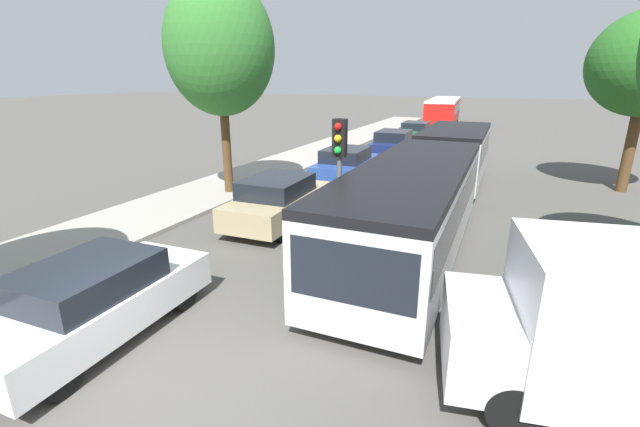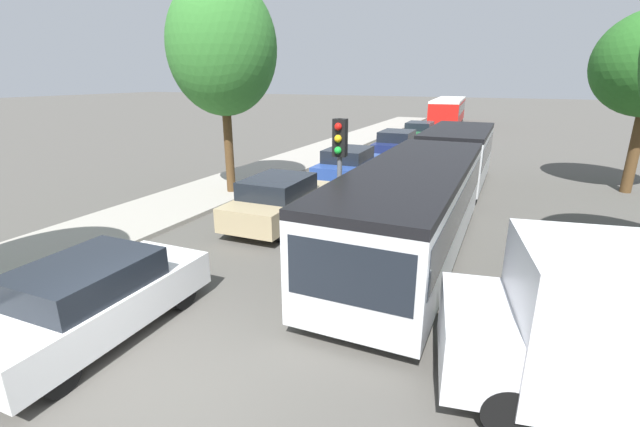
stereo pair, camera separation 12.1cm
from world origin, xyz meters
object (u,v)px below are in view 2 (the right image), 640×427
object	(u,v)px
queued_car_blue	(348,165)
queued_car_navy	(397,144)
queued_car_tan	(279,200)
city_bus_rear	(448,110)
tree_left_mid	(223,52)
traffic_light	(340,157)
queued_car_white	(93,298)
queued_car_green	(419,133)
articulated_bus	(436,177)

from	to	relation	value
queued_car_blue	queued_car_navy	bearing A→B (deg)	-4.71
queued_car_tan	city_bus_rear	bearing A→B (deg)	-1.97
queued_car_tan	tree_left_mid	bearing A→B (deg)	54.80
queued_car_tan	queued_car_blue	world-z (taller)	queued_car_blue
queued_car_blue	traffic_light	size ratio (longest dim) A/B	1.26
queued_car_blue	tree_left_mid	xyz separation A→B (m)	(-3.36, -3.77, 4.45)
queued_car_tan	queued_car_white	bearing A→B (deg)	179.30
city_bus_rear	queued_car_tan	world-z (taller)	city_bus_rear
queued_car_green	articulated_bus	bearing A→B (deg)	-167.99
queued_car_white	traffic_light	size ratio (longest dim) A/B	1.22
queued_car_white	tree_left_mid	distance (m)	10.52
articulated_bus	tree_left_mid	distance (m)	8.54
city_bus_rear	queued_car_navy	bearing A→B (deg)	176.31
articulated_bus	queued_car_green	bearing A→B (deg)	-166.68
queued_car_navy	queued_car_blue	bearing A→B (deg)	175.29
tree_left_mid	queued_car_tan	bearing A→B (deg)	-33.63
city_bus_rear	queued_car_navy	xyz separation A→B (m)	(0.12, -19.13, -0.63)
queued_car_white	traffic_light	bearing A→B (deg)	-26.28
articulated_bus	city_bus_rear	size ratio (longest dim) A/B	1.39
city_bus_rear	queued_car_tan	size ratio (longest dim) A/B	2.65
traffic_light	articulated_bus	bearing A→B (deg)	152.58
articulated_bus	queued_car_navy	distance (m)	10.88
queued_car_blue	queued_car_green	size ratio (longest dim) A/B	1.03
queued_car_green	traffic_light	bearing A→B (deg)	-175.34
queued_car_blue	traffic_light	xyz separation A→B (m)	(2.54, -7.38, 1.75)
traffic_light	tree_left_mid	world-z (taller)	tree_left_mid
articulated_bus	queued_car_tan	size ratio (longest dim) A/B	3.70
city_bus_rear	traffic_light	xyz separation A→B (m)	(2.29, -33.14, 1.10)
queued_car_white	traffic_light	world-z (taller)	traffic_light
city_bus_rear	queued_car_white	world-z (taller)	city_bus_rear
queued_car_navy	queued_car_green	bearing A→B (deg)	-1.44
queued_car_blue	queued_car_tan	bearing A→B (deg)	178.67
queued_car_blue	queued_car_green	world-z (taller)	queued_car_blue
city_bus_rear	articulated_bus	bearing A→B (deg)	-176.23
queued_car_white	queued_car_tan	bearing A→B (deg)	-0.70
articulated_bus	tree_left_mid	xyz separation A→B (m)	(-7.63, -0.26, 3.84)
queued_car_green	tree_left_mid	xyz separation A→B (m)	(-3.71, -16.47, 4.47)
queued_car_blue	queued_car_navy	size ratio (longest dim) A/B	0.98
queued_car_tan	articulated_bus	bearing A→B (deg)	-60.96
queued_car_navy	tree_left_mid	bearing A→B (deg)	158.73
queued_car_navy	tree_left_mid	world-z (taller)	tree_left_mid
city_bus_rear	queued_car_blue	xyz separation A→B (m)	(-0.25, -25.76, -0.65)
queued_car_white	queued_car_green	world-z (taller)	queued_car_green
queued_car_tan	tree_left_mid	xyz separation A→B (m)	(-3.39, 2.25, 4.45)
queued_car_white	queued_car_blue	size ratio (longest dim) A/B	0.96
articulated_bus	traffic_light	bearing A→B (deg)	-24.33
queued_car_blue	articulated_bus	bearing A→B (deg)	-131.05
queued_car_navy	queued_car_green	distance (m)	6.07
articulated_bus	traffic_light	size ratio (longest dim) A/B	4.65
city_bus_rear	queued_car_navy	size ratio (longest dim) A/B	2.59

